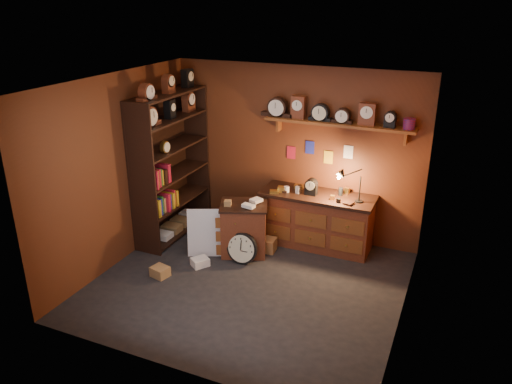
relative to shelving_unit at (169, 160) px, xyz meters
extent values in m
plane|color=black|center=(1.79, -0.98, -1.25)|extent=(4.00, 4.00, 0.00)
cube|color=#5E2D16|center=(1.79, 0.82, 0.10)|extent=(4.00, 0.02, 2.70)
cube|color=#5E2D16|center=(1.79, -2.78, 0.10)|extent=(4.00, 0.02, 2.70)
cube|color=#5E2D16|center=(-0.21, -0.98, 0.10)|extent=(0.02, 3.60, 2.70)
cube|color=#5E2D16|center=(3.79, -0.98, 0.10)|extent=(0.02, 3.60, 2.70)
cube|color=beige|center=(1.79, -0.98, 1.45)|extent=(4.00, 3.60, 0.02)
cube|color=brown|center=(2.49, 0.67, 0.67)|extent=(2.20, 0.30, 0.04)
cube|color=brown|center=(1.54, 0.74, 0.55)|extent=(0.04, 0.16, 0.20)
cube|color=brown|center=(3.44, 0.74, 0.55)|extent=(0.04, 0.16, 0.20)
cylinder|color=#B21419|center=(3.47, 0.67, 0.76)|extent=(0.16, 0.16, 0.15)
cube|color=#AB1529|center=(1.94, 0.81, 0.10)|extent=(0.14, 0.01, 0.20)
cube|color=navy|center=(2.24, 0.81, 0.22)|extent=(0.14, 0.01, 0.20)
cube|color=#BC9017|center=(2.54, 0.81, 0.10)|extent=(0.14, 0.01, 0.20)
cube|color=silver|center=(2.84, 0.81, 0.22)|extent=(0.14, 0.01, 0.20)
cube|color=black|center=(-0.19, 0.00, -0.10)|extent=(0.03, 1.60, 2.30)
cube|color=black|center=(0.04, -0.78, -0.10)|extent=(0.45, 0.03, 2.30)
cube|color=black|center=(0.04, 0.78, -0.10)|extent=(0.45, 0.03, 2.30)
cube|color=black|center=(0.04, 0.00, -1.20)|extent=(0.43, 1.54, 0.03)
cube|color=black|center=(0.04, 0.00, -0.70)|extent=(0.43, 1.54, 0.03)
cube|color=black|center=(0.04, 0.00, -0.25)|extent=(0.43, 1.54, 0.03)
cube|color=black|center=(0.04, 0.00, 0.20)|extent=(0.43, 1.54, 0.03)
cube|color=black|center=(0.04, 0.00, 0.65)|extent=(0.43, 1.54, 0.03)
cube|color=black|center=(0.04, 0.00, 1.03)|extent=(0.43, 1.54, 0.03)
cube|color=brown|center=(2.28, 0.50, -0.85)|extent=(1.67, 0.60, 0.80)
cube|color=black|center=(2.28, 0.50, -0.43)|extent=(1.73, 0.66, 0.05)
cube|color=brown|center=(2.28, 0.20, -0.85)|extent=(1.59, 0.02, 0.52)
cylinder|color=black|center=(2.92, 0.45, -0.39)|extent=(0.12, 0.12, 0.02)
cylinder|color=black|center=(2.92, 0.45, -0.20)|extent=(0.02, 0.02, 0.38)
cylinder|color=black|center=(2.80, 0.42, 0.04)|extent=(0.27, 0.09, 0.14)
cone|color=black|center=(2.66, 0.39, 0.00)|extent=(0.18, 0.14, 0.18)
cube|color=brown|center=(1.35, -0.17, -0.87)|extent=(0.80, 0.74, 0.76)
cube|color=black|center=(1.35, -0.17, -0.48)|extent=(0.85, 0.79, 0.03)
cube|color=brown|center=(1.35, -0.44, -0.87)|extent=(0.56, 0.23, 0.64)
cylinder|color=black|center=(1.46, -0.47, -1.03)|extent=(0.47, 0.16, 0.47)
cylinder|color=beige|center=(1.46, -0.50, -1.02)|extent=(0.41, 0.09, 0.40)
cube|color=black|center=(1.46, -0.51, -0.96)|extent=(0.01, 0.04, 0.15)
cube|color=black|center=(1.51, -0.51, -1.05)|extent=(0.10, 0.01, 0.01)
cube|color=silver|center=(0.87, -0.46, -1.25)|extent=(0.57, 0.36, 0.73)
cube|color=silver|center=(1.14, 0.42, -1.00)|extent=(0.64, 0.64, 0.52)
cube|color=black|center=(1.14, 0.16, -1.00)|extent=(0.40, 0.17, 0.41)
cube|color=#9B7344|center=(0.58, -1.28, -1.18)|extent=(0.27, 0.24, 0.14)
cube|color=white|center=(0.95, -0.80, -1.19)|extent=(0.29, 0.30, 0.12)
cube|color=#9B7344|center=(1.66, 0.00, -1.15)|extent=(0.29, 0.25, 0.21)
camera|label=1|loc=(4.21, -6.28, 2.41)|focal=35.00mm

